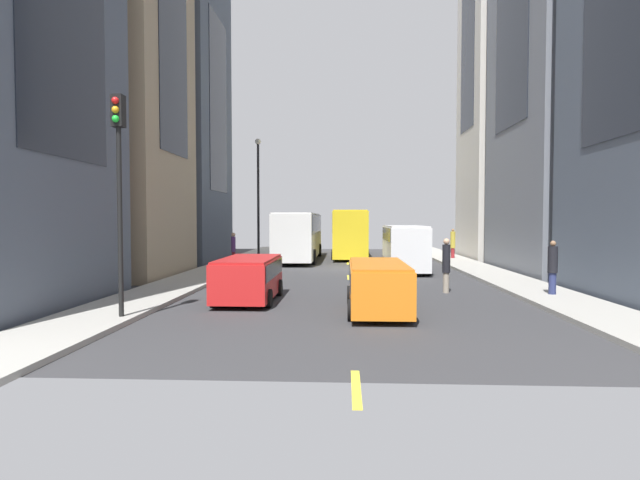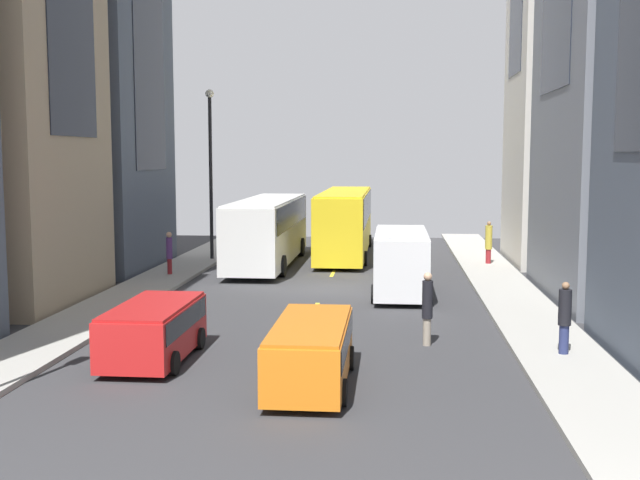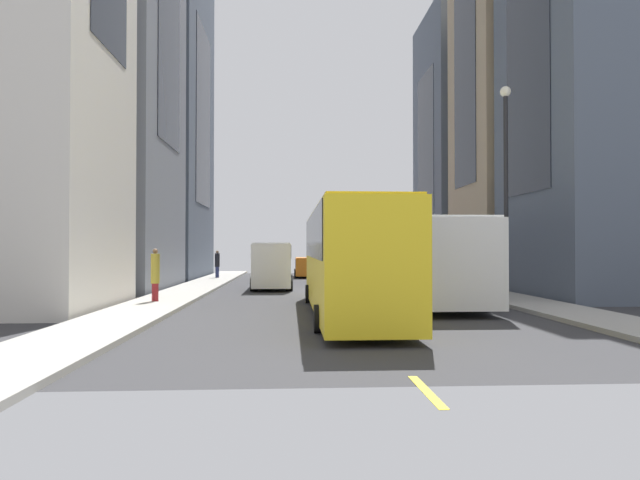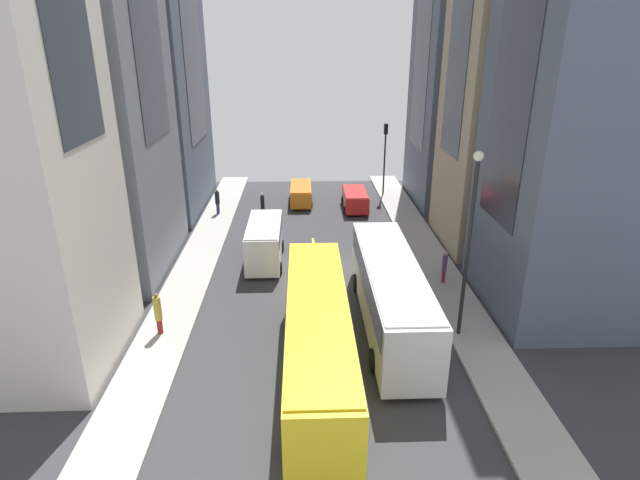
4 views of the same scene
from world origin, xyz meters
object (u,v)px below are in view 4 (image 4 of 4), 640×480
object	(u,v)px
car_red_1	(355,198)
pedestrian_waiting_curb	(217,201)
streetcar_yellow	(318,335)
delivery_van_white	(264,239)
pedestrian_walking_far	(445,265)
city_bus_white	(391,289)
car_orange_0	(301,192)
pedestrian_crossing_mid	(158,312)
pedestrian_crossing_near	(263,205)
traffic_light_near_corner	(385,146)

from	to	relation	value
car_red_1	pedestrian_waiting_curb	world-z (taller)	pedestrian_waiting_curb
streetcar_yellow	car_red_1	distance (m)	23.02
delivery_van_white	pedestrian_waiting_curb	xyz separation A→B (m)	(4.34, -9.29, -0.31)
streetcar_yellow	pedestrian_walking_far	xyz separation A→B (m)	(-7.51, -8.53, -0.91)
car_red_1	city_bus_white	bearing A→B (deg)	89.57
streetcar_yellow	car_orange_0	size ratio (longest dim) A/B	2.71
pedestrian_walking_far	streetcar_yellow	bearing A→B (deg)	-142.50
delivery_van_white	pedestrian_crossing_mid	xyz separation A→B (m)	(4.45, 8.58, -0.25)
city_bus_white	car_red_1	bearing A→B (deg)	-90.43
pedestrian_walking_far	pedestrian_crossing_near	size ratio (longest dim) A/B	0.89
car_orange_0	pedestrian_crossing_mid	xyz separation A→B (m)	(6.75, 20.96, 0.35)
pedestrian_crossing_near	pedestrian_crossing_mid	xyz separation A→B (m)	(3.77, 16.70, 0.09)
streetcar_yellow	pedestrian_crossing_near	world-z (taller)	streetcar_yellow
car_orange_0	pedestrian_waiting_curb	xyz separation A→B (m)	(6.63, 3.09, 0.28)
car_orange_0	traffic_light_near_corner	distance (m)	8.44
pedestrian_waiting_curb	traffic_light_near_corner	world-z (taller)	traffic_light_near_corner
pedestrian_crossing_mid	traffic_light_near_corner	world-z (taller)	traffic_light_near_corner
car_orange_0	pedestrian_waiting_curb	world-z (taller)	pedestrian_waiting_curb
streetcar_yellow	pedestrian_crossing_mid	xyz separation A→B (m)	(7.42, -3.60, -0.86)
traffic_light_near_corner	pedestrian_crossing_near	bearing A→B (deg)	30.88
car_red_1	pedestrian_waiting_curb	bearing A→B (deg)	6.15
pedestrian_walking_far	pedestrian_crossing_near	bearing A→B (deg)	122.33
streetcar_yellow	traffic_light_near_corner	world-z (taller)	traffic_light_near_corner
streetcar_yellow	pedestrian_crossing_near	distance (m)	20.65
streetcar_yellow	pedestrian_crossing_near	xyz separation A→B (m)	(3.65, -20.30, -0.95)
city_bus_white	delivery_van_white	xyz separation A→B (m)	(6.63, -7.99, -0.49)
pedestrian_crossing_near	streetcar_yellow	bearing A→B (deg)	133.50
car_orange_0	pedestrian_crossing_mid	bearing A→B (deg)	72.16
delivery_van_white	traffic_light_near_corner	bearing A→B (deg)	-124.09
pedestrian_crossing_near	pedestrian_waiting_curb	bearing A→B (deg)	15.57
car_red_1	pedestrian_crossing_near	xyz separation A→B (m)	(7.45, 2.37, 0.26)
traffic_light_near_corner	pedestrian_crossing_mid	bearing A→B (deg)	58.29
delivery_van_white	pedestrian_walking_far	xyz separation A→B (m)	(-10.48, 3.66, -0.30)
car_red_1	pedestrian_crossing_near	size ratio (longest dim) A/B	2.00
pedestrian_waiting_curb	traffic_light_near_corner	xyz separation A→B (m)	(-14.04, -5.04, 3.27)
pedestrian_crossing_near	traffic_light_near_corner	bearing A→B (deg)	-115.80
city_bus_white	pedestrian_walking_far	bearing A→B (deg)	-131.59
streetcar_yellow	pedestrian_crossing_mid	world-z (taller)	streetcar_yellow
car_orange_0	delivery_van_white	bearing A→B (deg)	79.51
car_orange_0	pedestrian_walking_far	distance (m)	18.01
pedestrian_waiting_curb	pedestrian_crossing_near	world-z (taller)	pedestrian_crossing_near
car_red_1	traffic_light_near_corner	distance (m)	6.00
delivery_van_white	pedestrian_walking_far	world-z (taller)	delivery_van_white
car_orange_0	pedestrian_crossing_near	bearing A→B (deg)	55.09
pedestrian_waiting_curb	pedestrian_crossing_mid	bearing A→B (deg)	-92.94
traffic_light_near_corner	car_orange_0	bearing A→B (deg)	14.73
pedestrian_crossing_near	car_red_1	bearing A→B (deg)	-129.05
city_bus_white	delivery_van_white	distance (m)	10.39
streetcar_yellow	car_orange_0	distance (m)	24.60
delivery_van_white	car_red_1	xyz separation A→B (m)	(-6.77, -10.49, -0.60)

